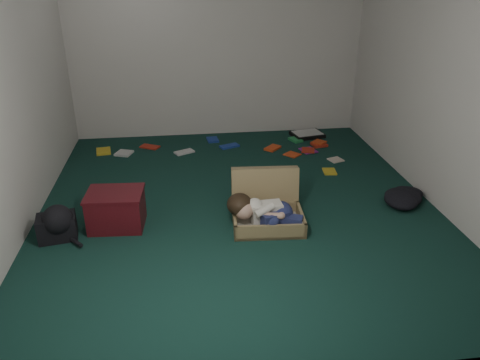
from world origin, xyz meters
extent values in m
plane|color=#12332C|center=(0.00, 0.00, 0.00)|extent=(4.50, 4.50, 0.00)
plane|color=white|center=(0.00, 2.25, 1.30)|extent=(4.50, 0.00, 4.50)
plane|color=white|center=(0.00, -2.25, 1.30)|extent=(4.50, 0.00, 4.50)
plane|color=white|center=(-2.00, 0.00, 1.30)|extent=(0.00, 4.50, 4.50)
plane|color=white|center=(2.00, 0.00, 1.30)|extent=(0.00, 4.50, 4.50)
cube|color=#957F52|center=(0.22, -0.49, 0.08)|extent=(0.69, 0.51, 0.15)
cube|color=silver|center=(0.22, -0.49, 0.04)|extent=(0.63, 0.45, 0.02)
cube|color=#957F52|center=(0.24, -0.18, 0.23)|extent=(0.67, 0.25, 0.48)
cube|color=white|center=(0.20, -0.51, 0.16)|extent=(0.29, 0.18, 0.21)
sphere|color=tan|center=(-0.01, -0.52, 0.22)|extent=(0.18, 0.18, 0.18)
ellipsoid|color=black|center=(-0.04, -0.47, 0.25)|extent=(0.24, 0.25, 0.20)
ellipsoid|color=navy|center=(0.34, -0.51, 0.16)|extent=(0.22, 0.25, 0.20)
cube|color=navy|center=(0.26, -0.60, 0.15)|extent=(0.27, 0.19, 0.13)
cube|color=navy|center=(0.40, -0.62, 0.13)|extent=(0.25, 0.19, 0.10)
sphere|color=white|center=(0.49, -0.60, 0.11)|extent=(0.10, 0.10, 0.10)
sphere|color=white|center=(0.49, -0.67, 0.10)|extent=(0.09, 0.09, 0.09)
cylinder|color=tan|center=(0.24, -0.63, 0.20)|extent=(0.17, 0.07, 0.06)
cube|color=#4A0F15|center=(-1.19, -0.28, 0.17)|extent=(0.52, 0.42, 0.33)
cube|color=#4A0F15|center=(-1.19, -0.28, 0.34)|extent=(0.54, 0.44, 0.02)
cube|color=black|center=(1.25, 1.95, 0.03)|extent=(0.49, 0.40, 0.05)
cube|color=white|center=(1.25, 1.95, 0.06)|extent=(0.44, 0.35, 0.01)
cube|color=gold|center=(-1.58, 1.69, 0.01)|extent=(0.20, 0.15, 0.02)
cube|color=red|center=(-0.98, 1.79, 0.01)|extent=(0.25, 0.24, 0.02)
cube|color=silver|center=(-0.52, 1.53, 0.01)|extent=(0.20, 0.23, 0.02)
cube|color=#1B3A95|center=(0.09, 1.67, 0.01)|extent=(0.21, 0.24, 0.02)
cube|color=#E3461A|center=(0.66, 1.52, 0.01)|extent=(0.25, 0.23, 0.02)
cube|color=green|center=(1.04, 1.79, 0.01)|extent=(0.21, 0.17, 0.02)
cube|color=#8F2492|center=(1.12, 1.39, 0.01)|extent=(0.25, 0.24, 0.02)
cube|color=beige|center=(1.38, 1.02, 0.01)|extent=(0.18, 0.22, 0.02)
cube|color=gold|center=(1.19, 0.68, 0.01)|extent=(0.22, 0.24, 0.02)
cube|color=red|center=(1.32, 1.56, 0.01)|extent=(0.25, 0.22, 0.02)
cube|color=silver|center=(-1.31, 1.59, 0.01)|extent=(0.22, 0.18, 0.02)
cube|color=#1B3A95|center=(-0.12, 1.95, 0.01)|extent=(0.25, 0.25, 0.02)
cube|color=#E3461A|center=(0.87, 1.27, 0.01)|extent=(0.17, 0.21, 0.02)
camera|label=1|loc=(-0.53, -4.25, 2.28)|focal=35.00mm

